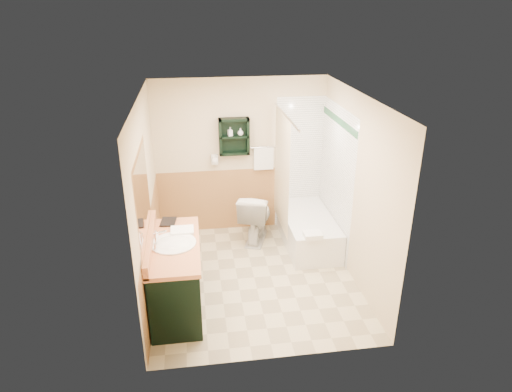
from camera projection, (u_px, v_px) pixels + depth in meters
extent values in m
plane|color=beige|center=(254.00, 277.00, 6.09)|extent=(3.00, 3.00, 0.00)
cube|color=beige|center=(240.00, 156.00, 6.99)|extent=(2.60, 0.04, 2.40)
cube|color=beige|center=(145.00, 201.00, 5.44)|extent=(0.04, 3.00, 2.40)
cube|color=beige|center=(357.00, 189.00, 5.78)|extent=(0.04, 3.00, 2.40)
cube|color=white|center=(254.00, 96.00, 5.12)|extent=(2.60, 3.00, 0.04)
cube|color=black|center=(234.00, 136.00, 6.73)|extent=(0.45, 0.15, 0.55)
cylinder|color=silver|center=(286.00, 115.00, 6.04)|extent=(0.03, 1.60, 0.03)
cube|color=black|center=(176.00, 276.00, 5.35)|extent=(0.59, 1.36, 0.86)
cube|color=white|center=(307.00, 229.00, 6.87)|extent=(0.70, 1.50, 0.46)
imported|color=white|center=(256.00, 217.00, 6.91)|extent=(0.67, 0.89, 0.77)
cube|color=white|center=(182.00, 231.00, 5.43)|extent=(0.27, 0.21, 0.04)
imported|color=black|center=(160.00, 214.00, 5.62)|extent=(0.19, 0.05, 0.25)
cube|color=white|center=(313.00, 235.00, 6.13)|extent=(0.24, 0.20, 0.07)
imported|color=white|center=(230.00, 134.00, 6.70)|extent=(0.10, 0.14, 0.06)
imported|color=white|center=(240.00, 133.00, 6.72)|extent=(0.11, 0.13, 0.08)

